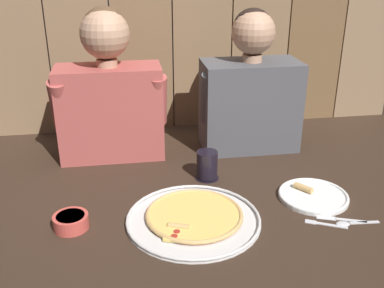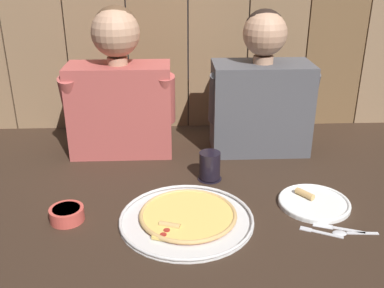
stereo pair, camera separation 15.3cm
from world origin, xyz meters
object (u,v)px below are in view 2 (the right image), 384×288
object	(u,v)px
pizza_tray	(187,217)
drinking_glass	(210,166)
dipping_bowl	(67,214)
dinner_plate	(314,202)
diner_left	(119,89)
diner_right	(261,92)

from	to	relation	value
pizza_tray	drinking_glass	xyz separation A→B (m)	(0.09, 0.28, 0.04)
pizza_tray	dipping_bowl	bearing A→B (deg)	177.66
dinner_plate	dipping_bowl	size ratio (longest dim) A/B	2.21
dinner_plate	diner_left	bearing A→B (deg)	145.59
dinner_plate	diner_left	size ratio (longest dim) A/B	0.40
diner_right	drinking_glass	bearing A→B (deg)	-131.01
pizza_tray	drinking_glass	bearing A→B (deg)	70.96
pizza_tray	dipping_bowl	world-z (taller)	dipping_bowl
pizza_tray	dinner_plate	size ratio (longest dim) A/B	1.78
diner_left	dinner_plate	bearing A→B (deg)	-34.41
pizza_tray	diner_right	distance (m)	0.68
dinner_plate	dipping_bowl	xyz separation A→B (m)	(-0.81, -0.06, 0.02)
pizza_tray	dipping_bowl	distance (m)	0.38
pizza_tray	diner_left	size ratio (longest dim) A/B	0.71
diner_left	diner_right	size ratio (longest dim) A/B	1.03
dinner_plate	dipping_bowl	world-z (taller)	dipping_bowl
dinner_plate	dipping_bowl	bearing A→B (deg)	-175.99
pizza_tray	dipping_bowl	xyz separation A→B (m)	(-0.38, 0.02, 0.01)
dipping_bowl	diner_right	distance (m)	0.91
drinking_glass	dipping_bowl	world-z (taller)	drinking_glass
drinking_glass	diner_left	world-z (taller)	diner_left
pizza_tray	diner_right	xyz separation A→B (m)	(0.33, 0.54, 0.25)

